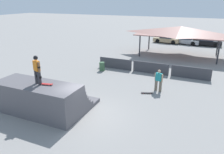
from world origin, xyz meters
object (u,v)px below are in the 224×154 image
object	(u,v)px
skateboard_on_ground	(147,93)
parked_car_silver	(186,40)
parked_car_tan	(167,39)
parked_car_black	(207,42)
bystander_walking	(159,79)
skater_on_deck	(37,68)
skateboard_on_deck	(46,84)
trash_bin	(102,66)

from	to	relation	value
skateboard_on_ground	parked_car_silver	size ratio (longest dim) A/B	0.20
parked_car_tan	parked_car_black	xyz separation A→B (m)	(5.95, 0.03, -0.00)
bystander_walking	skateboard_on_ground	distance (m)	1.34
bystander_walking	parked_car_tan	distance (m)	20.22
skateboard_on_ground	parked_car_black	bearing A→B (deg)	59.78
skater_on_deck	skateboard_on_ground	size ratio (longest dim) A/B	1.99
parked_car_tan	parked_car_silver	bearing A→B (deg)	8.07
skateboard_on_deck	parked_car_silver	size ratio (longest dim) A/B	0.19
skateboard_on_deck	bystander_walking	distance (m)	8.16
skateboard_on_deck	trash_bin	world-z (taller)	skateboard_on_deck
skateboard_on_deck	parked_car_black	xyz separation A→B (m)	(8.10, 26.17, -1.35)
skateboard_on_ground	skateboard_on_deck	bearing A→B (deg)	-151.72
trash_bin	parked_car_black	distance (m)	19.41
skateboard_on_deck	bystander_walking	size ratio (longest dim) A/B	0.48
skateboard_on_deck	trash_bin	size ratio (longest dim) A/B	0.97
bystander_walking	parked_car_silver	size ratio (longest dim) A/B	0.39
parked_car_black	skateboard_on_ground	bearing A→B (deg)	-100.58
parked_car_silver	parked_car_tan	bearing A→B (deg)	-165.85
skater_on_deck	parked_car_black	distance (m)	27.71
skater_on_deck	parked_car_tan	world-z (taller)	skater_on_deck
trash_bin	parked_car_tan	xyz separation A→B (m)	(3.01, 17.18, 0.18)
trash_bin	parked_car_silver	bearing A→B (deg)	70.96
skateboard_on_ground	parked_car_silver	world-z (taller)	parked_car_silver
skateboard_on_ground	trash_bin	distance (m)	6.59
parked_car_black	skateboard_on_deck	bearing A→B (deg)	-108.36
skateboard_on_ground	parked_car_silver	xyz separation A→B (m)	(0.48, 20.94, 0.54)
parked_car_silver	skater_on_deck	bearing A→B (deg)	-91.18
bystander_walking	parked_car_black	distance (m)	20.22
skater_on_deck	trash_bin	xyz separation A→B (m)	(-0.33, 9.01, -2.46)
parked_car_black	trash_bin	bearing A→B (deg)	-118.66
bystander_walking	skateboard_on_ground	size ratio (longest dim) A/B	1.97
trash_bin	parked_car_tan	distance (m)	17.44
skateboard_on_ground	parked_car_tan	size ratio (longest dim) A/B	0.21
bystander_walking	parked_car_tan	bearing A→B (deg)	-65.11
skateboard_on_ground	parked_car_tan	bearing A→B (deg)	76.05
skater_on_deck	skateboard_on_ground	xyz separation A→B (m)	(5.18, 5.42, -2.82)
skater_on_deck	parked_car_black	xyz separation A→B (m)	(8.63, 26.23, -2.28)
skater_on_deck	parked_car_black	size ratio (longest dim) A/B	0.42
skater_on_deck	bystander_walking	distance (m)	8.71
skateboard_on_ground	trash_bin	world-z (taller)	trash_bin
skater_on_deck	skateboard_on_ground	bearing A→B (deg)	67.98
parked_car_silver	trash_bin	bearing A→B (deg)	-98.11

